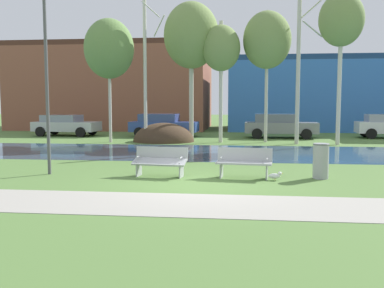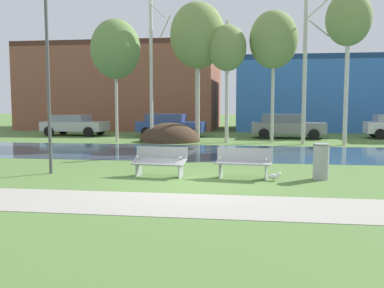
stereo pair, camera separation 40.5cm
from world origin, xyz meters
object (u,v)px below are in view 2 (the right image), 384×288
(parked_van_nearest_silver, at_px, (74,124))
(streetlamp, at_px, (47,53))
(parked_sedan_second_blue, at_px, (170,124))
(parked_hatch_third_grey, at_px, (287,125))
(bench_right, at_px, (243,162))
(bench_left, at_px, (160,161))
(seagull, at_px, (274,176))
(trash_bin, at_px, (321,161))

(parked_van_nearest_silver, bearing_deg, streetlamp, -69.04)
(parked_sedan_second_blue, bearing_deg, parked_van_nearest_silver, -179.18)
(parked_van_nearest_silver, height_order, parked_hatch_third_grey, parked_hatch_third_grey)
(parked_sedan_second_blue, bearing_deg, bench_right, -71.34)
(bench_left, xyz_separation_m, parked_hatch_third_grey, (4.81, 14.82, 0.32))
(bench_left, xyz_separation_m, seagull, (3.35, -0.26, -0.34))
(bench_left, bearing_deg, parked_hatch_third_grey, 72.03)
(bench_right, distance_m, parked_hatch_third_grey, 15.01)
(bench_left, distance_m, bench_right, 2.47)
(bench_left, bearing_deg, parked_sedan_second_blue, 99.91)
(bench_right, relative_size, trash_bin, 1.62)
(parked_van_nearest_silver, relative_size, parked_sedan_second_blue, 0.97)
(parked_hatch_third_grey, bearing_deg, seagull, -95.53)
(seagull, bearing_deg, bench_right, 163.24)
(trash_bin, height_order, parked_van_nearest_silver, parked_van_nearest_silver)
(bench_left, distance_m, trash_bin, 4.67)
(bench_right, height_order, streetlamp, streetlamp)
(parked_van_nearest_silver, bearing_deg, trash_bin, -47.01)
(trash_bin, height_order, streetlamp, streetlamp)
(trash_bin, height_order, parked_hatch_third_grey, parked_hatch_third_grey)
(bench_right, height_order, seagull, bench_right)
(trash_bin, bearing_deg, bench_right, -175.57)
(trash_bin, distance_m, parked_van_nearest_silver, 20.36)
(parked_van_nearest_silver, relative_size, parked_hatch_third_grey, 0.95)
(bench_right, bearing_deg, bench_left, 180.00)
(bench_left, xyz_separation_m, parked_van_nearest_silver, (-9.21, 15.06, 0.28))
(streetlamp, xyz_separation_m, parked_hatch_third_grey, (8.27, 14.77, -2.91))
(bench_left, bearing_deg, seagull, -4.51)
(seagull, bearing_deg, parked_van_nearest_silver, 129.33)
(trash_bin, xyz_separation_m, streetlamp, (-8.13, -0.13, 3.17))
(seagull, xyz_separation_m, parked_van_nearest_silver, (-12.56, 15.33, 0.62))
(streetlamp, bearing_deg, bench_right, -0.44)
(bench_right, xyz_separation_m, trash_bin, (2.20, 0.17, 0.06))
(seagull, bearing_deg, bench_left, 175.49)
(bench_right, distance_m, trash_bin, 2.21)
(trash_bin, xyz_separation_m, parked_hatch_third_grey, (0.14, 14.65, 0.26))
(bench_right, xyz_separation_m, parked_sedan_second_blue, (-5.12, 15.16, 0.31))
(seagull, bearing_deg, parked_hatch_third_grey, 84.47)
(trash_bin, height_order, seagull, trash_bin)
(parked_hatch_third_grey, bearing_deg, trash_bin, -90.54)
(bench_right, relative_size, parked_van_nearest_silver, 0.38)
(bench_right, bearing_deg, parked_hatch_third_grey, 81.04)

